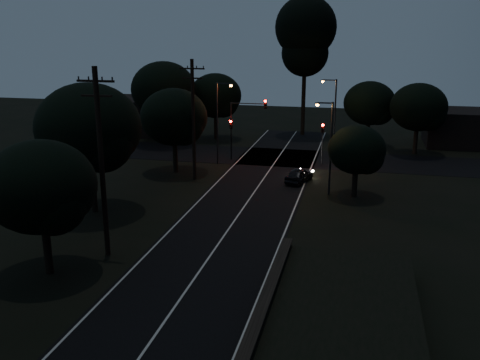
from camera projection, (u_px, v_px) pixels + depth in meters
The scene contains 21 objects.
road_surface at pixel (259, 186), 45.61m from camera, with size 60.00×70.00×0.03m.
utility_pole_mid at pixel (101, 161), 30.23m from camera, with size 2.20×0.30×11.00m.
utility_pole_far at pixel (193, 118), 46.24m from camera, with size 2.20×0.30×10.50m.
tree_left_b at pixel (43, 190), 27.94m from camera, with size 5.84×5.84×7.43m.
tree_left_c at pixel (91, 130), 37.47m from camera, with size 7.43×7.43×9.39m.
tree_left_d at pixel (176, 119), 48.61m from camera, with size 6.15×6.15×7.80m.
tree_far_nw at pixel (217, 97), 63.70m from camera, with size 6.24×6.24×7.90m.
tree_far_w at pixel (165, 91), 60.71m from camera, with size 7.42×7.42×9.46m.
tree_far_ne at pixel (371, 105), 59.93m from camera, with size 5.80×5.80×7.34m.
tree_far_e at pixel (421, 109), 56.00m from camera, with size 5.93×5.93×7.53m.
tree_right_a at pixel (359, 151), 41.70m from camera, with size 4.53×4.53×5.76m.
tall_pine at pixel (305, 36), 64.48m from camera, with size 7.41×7.41×16.84m.
building_left at pixel (138, 115), 68.90m from camera, with size 10.00×8.00×4.40m, color black.
building_right at pixel (466, 128), 61.28m from camera, with size 9.00×7.00×4.00m, color black.
signal_left at pixel (231, 132), 54.15m from camera, with size 0.28×0.35×4.10m.
signal_right at pixel (322, 136), 52.17m from camera, with size 0.28×0.35×4.10m.
signal_mast at pixel (247, 118), 53.38m from camera, with size 3.70×0.35×6.25m.
streetlight_a at pixel (219, 117), 51.95m from camera, with size 1.66×0.26×8.00m.
streetlight_b at pixel (333, 112), 55.29m from camera, with size 1.66×0.26×8.00m.
streetlight_c at pixel (329, 142), 42.12m from camera, with size 1.46×0.26×7.50m.
car at pixel (299, 175), 46.63m from camera, with size 1.50×3.74×1.27m, color black.
Camera 1 is at (8.24, -11.87, 12.93)m, focal length 40.00 mm.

